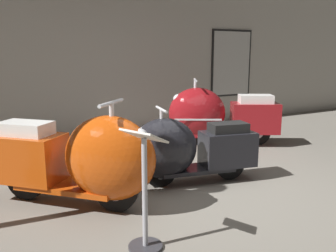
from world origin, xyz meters
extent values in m
plane|color=slate|center=(0.00, 0.00, 0.00)|extent=(60.00, 60.00, 0.00)
cube|color=#ADA89E|center=(0.00, 3.69, 1.80)|extent=(18.00, 0.20, 3.60)
cube|color=black|center=(2.97, 3.57, 1.32)|extent=(1.09, 0.03, 1.49)
cube|color=#B2B2AD|center=(2.97, 3.56, 1.32)|extent=(1.01, 0.01, 1.41)
cylinder|color=black|center=(-1.11, 0.18, 0.22)|extent=(0.38, 0.38, 0.45)
cylinder|color=silver|center=(-1.11, 0.18, 0.22)|extent=(0.22, 0.22, 0.20)
cylinder|color=black|center=(-1.86, 0.94, 0.22)|extent=(0.38, 0.38, 0.45)
cylinder|color=silver|center=(-1.86, 0.94, 0.22)|extent=(0.22, 0.22, 0.20)
cube|color=#C6470F|center=(-1.49, 0.56, 0.20)|extent=(1.04, 1.04, 0.06)
ellipsoid|color=#C6470F|center=(-1.15, 0.22, 0.54)|extent=(1.08, 1.08, 0.85)
cube|color=#C6470F|center=(-1.83, 0.91, 0.47)|extent=(0.86, 0.86, 0.49)
cube|color=silver|center=(-1.83, 0.91, 0.79)|extent=(0.60, 0.60, 0.13)
sphere|color=silver|center=(-0.93, 0.00, 0.78)|extent=(0.17, 0.17, 0.17)
cylinder|color=silver|center=(-1.13, 0.20, 0.94)|extent=(0.05, 0.05, 0.31)
cylinder|color=silver|center=(-1.13, 0.20, 1.09)|extent=(0.38, 0.37, 0.04)
cylinder|color=black|center=(-0.42, 0.57, 0.19)|extent=(0.39, 0.15, 0.38)
cylinder|color=silver|center=(-0.42, 0.57, 0.19)|extent=(0.19, 0.12, 0.17)
cylinder|color=black|center=(0.47, 0.38, 0.19)|extent=(0.39, 0.15, 0.38)
cylinder|color=silver|center=(0.47, 0.38, 0.19)|extent=(0.19, 0.12, 0.17)
cube|color=black|center=(0.02, 0.47, 0.17)|extent=(0.96, 0.52, 0.05)
ellipsoid|color=black|center=(-0.37, 0.56, 0.46)|extent=(0.88, 0.65, 0.72)
cube|color=black|center=(0.43, 0.39, 0.40)|extent=(0.71, 0.51, 0.42)
cube|color=black|center=(0.43, 0.39, 0.67)|extent=(0.50, 0.36, 0.11)
sphere|color=silver|center=(-0.63, 0.61, 0.66)|extent=(0.14, 0.14, 0.14)
cylinder|color=silver|center=(-0.40, 0.56, 0.79)|extent=(0.04, 0.04, 0.27)
cylinder|color=silver|center=(-0.40, 0.56, 0.93)|extent=(0.12, 0.42, 0.03)
cylinder|color=black|center=(0.99, 2.04, 0.23)|extent=(0.44, 0.30, 0.46)
cylinder|color=silver|center=(0.99, 2.04, 0.23)|extent=(0.23, 0.20, 0.21)
cylinder|color=black|center=(1.93, 1.51, 0.23)|extent=(0.44, 0.30, 0.46)
cylinder|color=silver|center=(1.93, 1.51, 0.23)|extent=(0.23, 0.20, 0.21)
cube|color=maroon|center=(1.46, 1.78, 0.21)|extent=(1.15, 0.89, 0.06)
ellipsoid|color=maroon|center=(1.04, 2.01, 0.55)|extent=(1.13, 0.99, 0.87)
cube|color=maroon|center=(1.89, 1.53, 0.48)|extent=(0.90, 0.78, 0.50)
cube|color=silver|center=(1.89, 1.53, 0.80)|extent=(0.63, 0.55, 0.14)
sphere|color=silver|center=(0.76, 2.17, 0.79)|extent=(0.17, 0.17, 0.17)
cylinder|color=silver|center=(1.01, 2.03, 0.95)|extent=(0.05, 0.05, 0.32)
cylinder|color=silver|center=(1.01, 2.03, 1.11)|extent=(0.28, 0.46, 0.04)
cube|color=silver|center=(0.89, 1.76, 0.50)|extent=(0.67, 0.39, 0.03)
cylinder|color=#333338|center=(-1.16, -0.60, 0.01)|extent=(0.28, 0.28, 0.02)
cylinder|color=#A5A5AD|center=(-1.16, -0.60, 0.47)|extent=(0.04, 0.04, 0.89)
cube|color=silver|center=(-1.16, -0.60, 0.94)|extent=(0.33, 0.38, 0.12)
camera|label=1|loc=(-2.28, -3.04, 1.56)|focal=38.53mm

